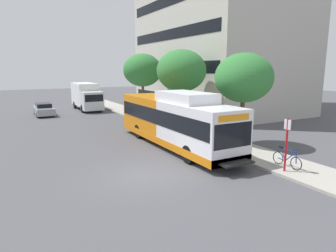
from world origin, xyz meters
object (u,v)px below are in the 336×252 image
(transit_bus, at_px, (174,121))
(bus_stop_sign_pole, at_px, (287,141))
(street_tree_far_block, at_px, (143,70))
(box_truck_background, at_px, (86,96))
(parked_car_far_lane, at_px, (44,109))
(street_tree_near_stop, at_px, (244,78))
(street_tree_mid_block, at_px, (181,71))
(bicycle_parked, at_px, (287,159))

(transit_bus, relative_size, bus_stop_sign_pole, 4.71)
(transit_bus, distance_m, street_tree_far_block, 14.08)
(box_truck_background, bearing_deg, parked_car_far_lane, -156.38)
(bus_stop_sign_pole, relative_size, parked_car_far_lane, 0.58)
(bus_stop_sign_pole, distance_m, street_tree_near_stop, 6.23)
(street_tree_mid_block, bearing_deg, street_tree_far_block, 92.11)
(street_tree_far_block, xyz_separation_m, parked_car_far_lane, (-9.57, 5.09, -4.19))
(bicycle_parked, bearing_deg, transit_bus, 111.47)
(street_tree_mid_block, bearing_deg, street_tree_near_stop, -89.51)
(parked_car_far_lane, bearing_deg, transit_bus, -72.16)
(parked_car_far_lane, bearing_deg, box_truck_background, 23.62)
(street_tree_near_stop, relative_size, parked_car_far_lane, 1.31)
(street_tree_near_stop, bearing_deg, street_tree_far_block, 91.30)
(transit_bus, xyz_separation_m, bicycle_parked, (2.66, -6.77, -1.14))
(street_tree_mid_block, distance_m, box_truck_background, 15.92)
(bus_stop_sign_pole, height_order, bicycle_parked, bus_stop_sign_pole)
(bicycle_parked, bearing_deg, street_tree_near_stop, 74.27)
(street_tree_near_stop, distance_m, street_tree_mid_block, 7.60)
(transit_bus, height_order, parked_car_far_lane, transit_bus)
(bus_stop_sign_pole, relative_size, street_tree_near_stop, 0.44)
(bicycle_parked, bearing_deg, street_tree_far_block, 87.07)
(street_tree_far_block, bearing_deg, parked_car_far_lane, 151.99)
(transit_bus, distance_m, street_tree_near_stop, 5.23)
(street_tree_mid_block, bearing_deg, parked_car_far_lane, 127.95)
(street_tree_far_block, bearing_deg, bicycle_parked, -92.93)
(bus_stop_sign_pole, bearing_deg, street_tree_far_block, 85.47)
(bus_stop_sign_pole, xyz_separation_m, parked_car_far_lane, (-7.96, 25.44, -0.99))
(bus_stop_sign_pole, distance_m, box_truck_background, 27.86)
(transit_bus, xyz_separation_m, street_tree_near_stop, (4.03, -1.92, 2.74))
(transit_bus, bearing_deg, box_truck_background, 91.88)
(bicycle_parked, distance_m, street_tree_far_block, 20.46)
(bicycle_parked, bearing_deg, parked_car_far_lane, 108.83)
(transit_bus, relative_size, street_tree_mid_block, 1.88)
(transit_bus, xyz_separation_m, bus_stop_sign_pole, (2.07, -7.13, -0.05))
(bus_stop_sign_pole, distance_m, bicycle_parked, 1.29)
(box_truck_background, bearing_deg, bicycle_parked, -83.05)
(parked_car_far_lane, xyz_separation_m, box_truck_background, (5.22, 2.28, 1.08))
(bus_stop_sign_pole, xyz_separation_m, street_tree_near_stop, (1.96, 5.22, 2.79))
(street_tree_near_stop, distance_m, street_tree_far_block, 15.14)
(street_tree_mid_block, xyz_separation_m, parked_car_far_lane, (-9.85, 12.63, -4.18))
(street_tree_mid_block, relative_size, street_tree_far_block, 1.01)
(parked_car_far_lane, bearing_deg, street_tree_far_block, -28.01)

